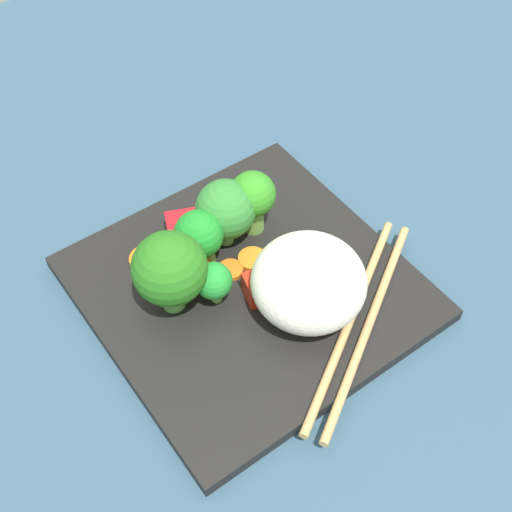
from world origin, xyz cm
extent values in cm
cube|color=#304F62|center=(0.00, 0.00, -1.00)|extent=(110.00, 110.00, 2.00)
cube|color=black|center=(0.00, 0.00, 0.61)|extent=(26.57, 26.57, 1.23)
ellipsoid|color=silver|center=(4.53, 2.79, 4.51)|extent=(11.84, 11.79, 6.56)
cylinder|color=#64973D|center=(-4.06, -1.86, 2.24)|extent=(2.23, 2.51, 2.36)
sphere|color=#1D8726|center=(-4.22, -2.08, 4.72)|extent=(4.16, 4.16, 4.16)
cylinder|color=#74B048|center=(-5.03, 3.74, 2.66)|extent=(2.62, 2.63, 2.90)
sphere|color=#318C21|center=(-5.23, 3.81, 5.30)|extent=(4.03, 4.03, 4.03)
cylinder|color=#589544|center=(-1.50, -6.21, 2.45)|extent=(2.18, 2.03, 2.57)
sphere|color=#266F1B|center=(-1.49, -6.12, 5.89)|extent=(5.99, 5.99, 5.99)
cylinder|color=#61A048|center=(-0.30, -2.92, 2.04)|extent=(1.36, 1.46, 1.74)
sphere|color=#228F30|center=(0.00, -3.20, 3.91)|extent=(3.07, 3.07, 3.07)
cylinder|color=#76B856|center=(-5.16, 1.02, 2.18)|extent=(1.91, 2.16, 2.16)
sphere|color=#317F32|center=(-5.34, 1.18, 4.83)|extent=(5.20, 5.20, 5.20)
cylinder|color=orange|center=(-6.67, -6.02, 1.50)|extent=(4.25, 4.25, 0.54)
cylinder|color=orange|center=(-1.81, 1.62, 1.49)|extent=(2.71, 2.71, 0.53)
cylinder|color=orange|center=(-1.89, -0.55, 1.44)|extent=(2.77, 2.77, 0.42)
cube|color=red|center=(-7.16, -2.00, 2.39)|extent=(3.74, 3.77, 2.32)
cube|color=red|center=(-7.18, 1.06, 2.35)|extent=(3.24, 3.24, 2.26)
cube|color=red|center=(-4.80, -4.69, 2.02)|extent=(2.83, 2.70, 1.60)
cube|color=red|center=(-2.42, -3.15, 2.11)|extent=(2.76, 2.48, 1.77)
cube|color=red|center=(1.53, 0.22, 2.38)|extent=(2.57, 2.43, 2.30)
ellipsoid|color=tan|center=(0.06, 2.52, 2.46)|extent=(3.24, 3.78, 2.48)
cylinder|color=tan|center=(8.87, 5.78, 1.58)|extent=(12.92, 18.37, 0.72)
cylinder|color=tan|center=(7.63, 4.93, 1.58)|extent=(12.92, 18.37, 0.72)
camera|label=1|loc=(29.67, -18.21, 47.81)|focal=48.70mm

